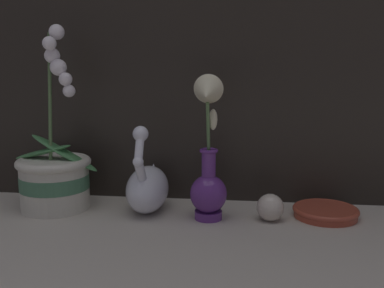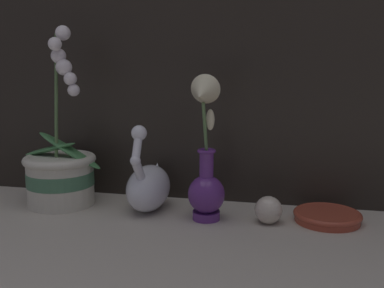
{
  "view_description": "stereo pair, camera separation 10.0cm",
  "coord_description": "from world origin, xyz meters",
  "px_view_note": "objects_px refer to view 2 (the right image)",
  "views": [
    {
      "loc": [
        0.13,
        -0.88,
        0.33
      ],
      "look_at": [
        0.01,
        0.1,
        0.16
      ],
      "focal_mm": 42.0,
      "sensor_mm": 36.0,
      "label": 1
    },
    {
      "loc": [
        0.23,
        -0.86,
        0.33
      ],
      "look_at": [
        0.01,
        0.1,
        0.16
      ],
      "focal_mm": 42.0,
      "sensor_mm": 36.0,
      "label": 2
    }
  ],
  "objects_px": {
    "amber_dish": "(327,216)",
    "orchid_potted_plant": "(61,171)",
    "swan_figurine": "(149,185)",
    "glass_sphere": "(268,210)",
    "blue_vase": "(205,166)"
  },
  "relations": [
    {
      "from": "orchid_potted_plant",
      "to": "swan_figurine",
      "type": "relative_size",
      "value": 2.04
    },
    {
      "from": "blue_vase",
      "to": "glass_sphere",
      "type": "distance_m",
      "value": 0.16
    },
    {
      "from": "glass_sphere",
      "to": "amber_dish",
      "type": "relative_size",
      "value": 0.41
    },
    {
      "from": "swan_figurine",
      "to": "blue_vase",
      "type": "relative_size",
      "value": 0.66
    },
    {
      "from": "blue_vase",
      "to": "amber_dish",
      "type": "height_order",
      "value": "blue_vase"
    },
    {
      "from": "swan_figurine",
      "to": "glass_sphere",
      "type": "bearing_deg",
      "value": -6.71
    },
    {
      "from": "swan_figurine",
      "to": "glass_sphere",
      "type": "xyz_separation_m",
      "value": [
        0.28,
        -0.03,
        -0.03
      ]
    },
    {
      "from": "blue_vase",
      "to": "swan_figurine",
      "type": "bearing_deg",
      "value": 160.6
    },
    {
      "from": "swan_figurine",
      "to": "blue_vase",
      "type": "height_order",
      "value": "blue_vase"
    },
    {
      "from": "swan_figurine",
      "to": "amber_dish",
      "type": "bearing_deg",
      "value": 0.75
    },
    {
      "from": "swan_figurine",
      "to": "glass_sphere",
      "type": "relative_size",
      "value": 3.49
    },
    {
      "from": "orchid_potted_plant",
      "to": "swan_figurine",
      "type": "distance_m",
      "value": 0.22
    },
    {
      "from": "amber_dish",
      "to": "orchid_potted_plant",
      "type": "bearing_deg",
      "value": -179.0
    },
    {
      "from": "orchid_potted_plant",
      "to": "amber_dish",
      "type": "relative_size",
      "value": 2.92
    },
    {
      "from": "orchid_potted_plant",
      "to": "blue_vase",
      "type": "xyz_separation_m",
      "value": [
        0.36,
        -0.04,
        0.04
      ]
    }
  ]
}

